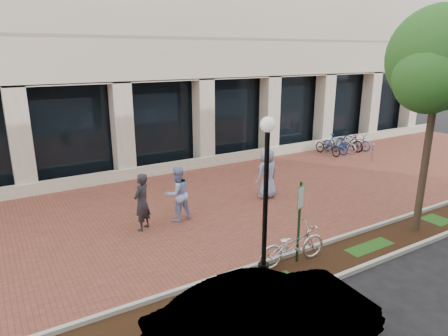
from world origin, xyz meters
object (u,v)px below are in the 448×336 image
pedestrian_mid (177,194)px  street_tree (439,65)px  pedestrian_right (267,173)px  bike_rack_cluster (342,143)px  parking_sign (300,212)px  sedan_near_curb (268,321)px  locked_bicycle (292,245)px  bollard (373,152)px  lamppost (266,189)px  pedestrian_left (142,202)px

pedestrian_mid → street_tree: bearing=136.4°
pedestrian_right → bike_rack_cluster: size_ratio=0.64×
parking_sign → bike_rack_cluster: 13.11m
parking_sign → sedan_near_curb: bearing=-161.4°
street_tree → locked_bicycle: 6.56m
locked_bicycle → bike_rack_cluster: (10.49, 7.99, -0.03)m
pedestrian_mid → pedestrian_right: size_ratio=0.96×
bike_rack_cluster → sedan_near_curb: size_ratio=0.69×
bike_rack_cluster → pedestrian_mid: bearing=-168.2°
bollard → sedan_near_curb: sedan_near_curb is taller
pedestrian_mid → bollard: size_ratio=1.94×
parking_sign → street_tree: (4.58, -0.38, 3.59)m
lamppost → street_tree: size_ratio=0.60×
bike_rack_cluster → pedestrian_left: bearing=-169.4°
lamppost → sedan_near_curb: 3.18m
locked_bicycle → pedestrian_left: size_ratio=1.09×
parking_sign → pedestrian_left: (-2.80, 4.08, -0.52)m
pedestrian_right → bollard: 7.90m
parking_sign → pedestrian_right: parking_sign is taller
pedestrian_right → pedestrian_left: bearing=-3.3°
lamppost → pedestrian_mid: lamppost is taller
street_tree → sedan_near_curb: 8.73m
street_tree → pedestrian_mid: (-6.12, 4.57, -4.11)m
bollard → pedestrian_left: bearing=-172.5°
pedestrian_left → pedestrian_right: bearing=146.3°
parking_sign → bollard: 11.65m
bike_rack_cluster → locked_bicycle: bearing=-148.8°
street_tree → bike_rack_cluster: size_ratio=2.22×
parking_sign → bollard: parking_sign is taller
street_tree → pedestrian_mid: street_tree is taller
lamppost → bike_rack_cluster: 14.13m
locked_bicycle → bollard: locked_bicycle is taller
bike_rack_cluster → sedan_near_curb: bearing=-147.8°
street_tree → bollard: street_tree is taller
bollard → pedestrian_right: bearing=-169.9°
lamppost → pedestrian_left: size_ratio=2.17×
locked_bicycle → pedestrian_right: (2.48, 4.37, 0.44)m
bollard → locked_bicycle: bearing=-150.7°
lamppost → bollard: 12.76m
pedestrian_right → sedan_near_curb: size_ratio=0.44×
lamppost → pedestrian_right: bearing=52.0°
pedestrian_mid → pedestrian_right: (3.85, 0.22, 0.04)m
pedestrian_right → pedestrian_mid: bearing=-3.7°
lamppost → pedestrian_mid: (-0.39, 4.22, -1.34)m
pedestrian_mid → lamppost: bearing=88.4°
pedestrian_mid → bike_rack_cluster: pedestrian_mid is taller
locked_bicycle → sedan_near_curb: sedan_near_curb is taller
pedestrian_left → pedestrian_right: pedestrian_right is taller
street_tree → bike_rack_cluster: 11.14m
bollard → bike_rack_cluster: bearing=83.6°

